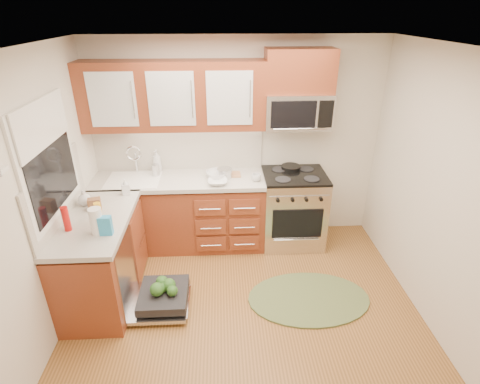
{
  "coord_description": "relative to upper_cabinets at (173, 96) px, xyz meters",
  "views": [
    {
      "loc": [
        -0.2,
        -2.67,
        2.76
      ],
      "look_at": [
        -0.02,
        0.85,
        1.02
      ],
      "focal_mm": 28.0,
      "sensor_mm": 36.0,
      "label": 1
    }
  ],
  "objects": [
    {
      "name": "floor",
      "position": [
        0.73,
        -1.57,
        -1.88
      ],
      "size": [
        3.5,
        3.5,
        0.0
      ],
      "primitive_type": "plane",
      "color": "brown",
      "rests_on": "ground"
    },
    {
      "name": "ceiling",
      "position": [
        0.73,
        -1.57,
        0.62
      ],
      "size": [
        3.5,
        3.5,
        0.0
      ],
      "primitive_type": "plane",
      "rotation": [
        3.14,
        0.0,
        0.0
      ],
      "color": "white",
      "rests_on": "ground"
    },
    {
      "name": "wall_back",
      "position": [
        0.73,
        0.18,
        -0.62
      ],
      "size": [
        3.5,
        0.04,
        2.5
      ],
      "primitive_type": "cube",
      "color": "beige",
      "rests_on": "ground"
    },
    {
      "name": "wall_left",
      "position": [
        -1.02,
        -1.57,
        -0.62
      ],
      "size": [
        0.04,
        3.5,
        2.5
      ],
      "primitive_type": "cube",
      "color": "beige",
      "rests_on": "ground"
    },
    {
      "name": "wall_right",
      "position": [
        2.48,
        -1.57,
        -0.62
      ],
      "size": [
        0.04,
        3.5,
        2.5
      ],
      "primitive_type": "cube",
      "color": "beige",
      "rests_on": "ground"
    },
    {
      "name": "base_cabinet_back",
      "position": [
        0.0,
        -0.12,
        -1.45
      ],
      "size": [
        2.05,
        0.6,
        0.85
      ],
      "primitive_type": "cube",
      "color": "brown",
      "rests_on": "ground"
    },
    {
      "name": "base_cabinet_left",
      "position": [
        -0.72,
        -1.05,
        -1.45
      ],
      "size": [
        0.6,
        1.25,
        0.85
      ],
      "primitive_type": "cube",
      "color": "brown",
      "rests_on": "ground"
    },
    {
      "name": "countertop_back",
      "position": [
        0.0,
        -0.14,
        -0.97
      ],
      "size": [
        2.07,
        0.64,
        0.05
      ],
      "primitive_type": "cube",
      "color": "beige",
      "rests_on": "base_cabinet_back"
    },
    {
      "name": "countertop_left",
      "position": [
        -0.71,
        -1.05,
        -0.97
      ],
      "size": [
        0.64,
        1.27,
        0.05
      ],
      "primitive_type": "cube",
      "color": "beige",
      "rests_on": "base_cabinet_left"
    },
    {
      "name": "backsplash_back",
      "position": [
        0.0,
        0.16,
        -0.67
      ],
      "size": [
        2.05,
        0.02,
        0.57
      ],
      "primitive_type": "cube",
      "color": "#B1AC9F",
      "rests_on": "ground"
    },
    {
      "name": "backsplash_left",
      "position": [
        -1.01,
        -1.05,
        -0.67
      ],
      "size": [
        0.02,
        1.25,
        0.57
      ],
      "primitive_type": "cube",
      "color": "#B1AC9F",
      "rests_on": "ground"
    },
    {
      "name": "upper_cabinets",
      "position": [
        0.0,
        0.0,
        0.0
      ],
      "size": [
        2.05,
        0.35,
        0.75
      ],
      "primitive_type": null,
      "color": "brown",
      "rests_on": "ground"
    },
    {
      "name": "cabinet_over_mw",
      "position": [
        1.41,
        0.0,
        0.26
      ],
      "size": [
        0.76,
        0.35,
        0.47
      ],
      "primitive_type": "cube",
      "color": "brown",
      "rests_on": "ground"
    },
    {
      "name": "range",
      "position": [
        1.41,
        -0.15,
        -1.4
      ],
      "size": [
        0.76,
        0.64,
        0.95
      ],
      "primitive_type": null,
      "color": "silver",
      "rests_on": "ground"
    },
    {
      "name": "microwave",
      "position": [
        1.41,
        -0.02,
        -0.18
      ],
      "size": [
        0.76,
        0.38,
        0.4
      ],
      "primitive_type": null,
      "color": "silver",
      "rests_on": "ground"
    },
    {
      "name": "sink",
      "position": [
        -0.52,
        -0.16,
        -1.07
      ],
      "size": [
        0.62,
        0.5,
        0.26
      ],
      "primitive_type": null,
      "color": "white",
      "rests_on": "ground"
    },
    {
      "name": "dishwasher",
      "position": [
        -0.13,
        -1.27,
        -1.77
      ],
      "size": [
        0.7,
        0.6,
        0.2
      ],
      "primitive_type": null,
      "color": "silver",
      "rests_on": "ground"
    },
    {
      "name": "window",
      "position": [
        -1.01,
        -1.07,
        -0.32
      ],
      "size": [
        0.03,
        1.05,
        1.05
      ],
      "primitive_type": null,
      "color": "white",
      "rests_on": "ground"
    },
    {
      "name": "window_blind",
      "position": [
        -0.98,
        -1.07,
        0.0
      ],
      "size": [
        0.02,
        0.96,
        0.4
      ],
      "primitive_type": "cube",
      "color": "white",
      "rests_on": "ground"
    },
    {
      "name": "rug",
      "position": [
        1.4,
        -1.26,
        -1.86
      ],
      "size": [
        1.49,
        1.23,
        0.02
      ],
      "primitive_type": null,
      "rotation": [
        0.0,
        0.0,
        -0.36
      ],
      "color": "#647643",
      "rests_on": "ground"
    },
    {
      "name": "skillet",
      "position": [
        1.38,
        0.02,
        -0.9
      ],
      "size": [
        0.24,
        0.24,
        0.04
      ],
      "primitive_type": "cylinder",
      "rotation": [
        0.0,
        0.0,
        -0.02
      ],
      "color": "black",
      "rests_on": "range"
    },
    {
      "name": "stock_pot",
      "position": [
        0.56,
        -0.13,
        -0.89
      ],
      "size": [
        0.19,
        0.19,
        0.11
      ],
      "primitive_type": "cylinder",
      "rotation": [
        0.0,
        0.0,
        -0.04
      ],
      "color": "silver",
      "rests_on": "countertop_back"
    },
    {
      "name": "cutting_board",
      "position": [
        0.61,
        -0.07,
        -0.94
      ],
      "size": [
        0.27,
        0.18,
        0.02
      ],
      "primitive_type": "cube",
      "rotation": [
        0.0,
        0.0,
        0.03
      ],
      "color": "#A77C4C",
      "rests_on": "countertop_back"
    },
    {
      "name": "canister",
      "position": [
        -0.27,
        -0.04,
        -0.88
      ],
      "size": [
        0.1,
        0.1,
        0.14
      ],
      "primitive_type": "cylinder",
      "rotation": [
        0.0,
        0.0,
        0.1
      ],
      "color": "silver",
      "rests_on": "countertop_back"
    },
    {
      "name": "paper_towel_roll",
      "position": [
        -0.61,
        -1.31,
        -0.82
      ],
      "size": [
        0.12,
        0.12,
        0.25
      ],
      "primitive_type": "cylinder",
      "rotation": [
        0.0,
        0.0,
        0.03
      ],
      "color": "white",
      "rests_on": "countertop_left"
    },
    {
      "name": "mustard_bottle",
      "position": [
        -0.65,
        -1.11,
        -0.85
      ],
      "size": [
        0.08,
        0.08,
        0.2
      ],
      "primitive_type": "cylinder",
      "rotation": [
        0.0,
        0.0,
        0.22
      ],
      "color": "#F0AB1A",
      "rests_on": "countertop_left"
    },
    {
      "name": "red_bottle",
      "position": [
        -0.9,
        -1.25,
        -0.83
      ],
      "size": [
        0.08,
        0.08,
        0.24
      ],
      "primitive_type": "cylinder",
      "rotation": [
        0.0,
        0.0,
        -0.36
      ],
      "color": "red",
      "rests_on": "countertop_left"
    },
    {
      "name": "wooden_box",
      "position": [
        -0.76,
        -0.86,
        -0.89
      ],
      "size": [
        0.14,
        0.11,
        0.12
      ],
      "primitive_type": "cube",
      "rotation": [
        0.0,
        0.0,
        0.25
      ],
      "color": "brown",
      "rests_on": "countertop_left"
    },
    {
      "name": "blue_carton",
      "position": [
        -0.52,
        -1.33,
        -0.86
      ],
      "size": [
        0.11,
        0.07,
        0.18
      ],
      "primitive_type": "cube",
      "rotation": [
        0.0,
        0.0,
        0.02
      ],
      "color": "#2A8EC6",
      "rests_on": "countertop_left"
    },
    {
      "name": "bowl_a",
      "position": [
        0.47,
        -0.32,
        -0.92
      ],
      "size": [
        0.23,
        0.23,
        0.06
      ],
      "primitive_type": "imported",
      "rotation": [
        0.0,
        0.0,
        0.02
      ],
      "color": "#999999",
      "rests_on": "countertop_back"
    },
    {
      "name": "bowl_b",
      "position": [
        0.46,
        -0.14,
        -0.91
      ],
      "size": [
        0.33,
        0.33,
        0.08
      ],
      "primitive_type": "imported",
      "rotation": [
        0.0,
        0.0,
        0.3
      ],
      "color": "#999999",
      "rests_on": "countertop_back"
    },
    {
      "name": "cup",
      "position": [
        0.93,
        -0.26,
        -0.91
      ],
      "size": [
        0.13,
        0.13,
        0.09
      ],
      "primitive_type": "imported",
      "rotation": [
        0.0,
        0.0,
        0.21
      ],
      "color": "#999999",
      "rests_on": "countertop_back"
    },
    {
      "name": "soap_bottle_a",
      "position": [
        -0.27,
        0.1,
        -0.81
      ],
      "size": [
        0.13,
        0.14,
        0.28
      ],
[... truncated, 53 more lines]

